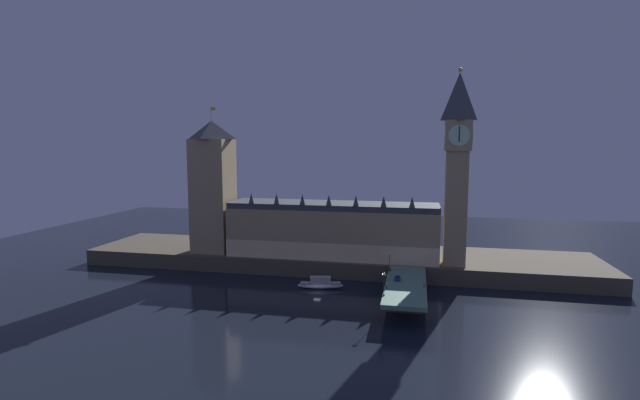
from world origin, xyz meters
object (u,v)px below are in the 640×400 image
Objects in this scene: victoria_tower at (213,186)px; pedestrian_far_rail at (390,269)px; street_lamp_near at (384,282)px; street_lamp_far at (390,259)px; clock_tower at (457,163)px; pedestrian_near_rail at (387,286)px; car_northbound_lead at (397,278)px; boat_upstream at (320,284)px; pedestrian_mid_walk at (424,285)px.

victoria_tower is 86.24m from pedestrian_far_rail.
street_lamp_near is 1.03× the size of street_lamp_far.
clock_tower reaches higher than street_lamp_near.
clock_tower is 45.72× the size of pedestrian_near_rail.
car_northbound_lead is at bearing 75.13° from pedestrian_near_rail.
street_lamp_near reaches higher than pedestrian_far_rail.
street_lamp_near is at bearing -100.37° from car_northbound_lead.
pedestrian_far_rail is (79.13, -20.28, -27.62)m from victoria_tower.
pedestrian_far_rail is at bearing 8.16° from boat_upstream.
victoria_tower reaches higher than car_northbound_lead.
pedestrian_far_rail is (0.00, 21.63, -0.05)m from pedestrian_near_rail.
victoria_tower is 40.34× the size of pedestrian_far_rail.
pedestrian_near_rail is (-23.74, -38.03, -38.93)m from clock_tower.
victoria_tower is 8.63× the size of street_lamp_near.
pedestrian_mid_walk is at bearing -38.90° from car_northbound_lead.
pedestrian_far_rail is at bearing -14.38° from victoria_tower.
clock_tower is 51.80m from car_northbound_lead.
clock_tower is 42.67× the size of pedestrian_mid_walk.
car_northbound_lead is 2.41× the size of pedestrian_near_rail.
car_northbound_lead is (-20.76, -26.82, -39.15)m from clock_tower.
pedestrian_far_rail is 29.14m from street_lamp_near.
pedestrian_mid_walk reaches higher than car_northbound_lead.
pedestrian_far_rail is at bearing -145.36° from clock_tower.
victoria_tower is 95.85m from street_lamp_near.
car_northbound_lead is 2.25× the size of pedestrian_mid_walk.
pedestrian_near_rail reaches higher than car_northbound_lead.
boat_upstream is (53.42, -23.97, -33.80)m from victoria_tower.
victoria_tower is at bearing 157.39° from pedestrian_mid_walk.
clock_tower reaches higher than pedestrian_far_rail.
car_northbound_lead is 10.84m from pedestrian_far_rail.
boat_upstream is at bearing 159.67° from pedestrian_mid_walk.
pedestrian_far_rail is 0.21× the size of street_lamp_near.
street_lamp_far is (-24.14, -15.85, -35.37)m from clock_tower.
street_lamp_near is at bearing -90.79° from pedestrian_far_rail.
pedestrian_mid_walk is at bearing -20.33° from boat_upstream.
clock_tower is 45.66m from street_lamp_far.
street_lamp_far is 0.41× the size of boat_upstream.
clock_tower is 10.31× the size of street_lamp_near.
clock_tower reaches higher than car_northbound_lead.
pedestrian_far_rail is 0.09× the size of boat_upstream.
pedestrian_far_rail is at bearing 124.06° from pedestrian_mid_walk.
pedestrian_near_rail is at bearing -27.91° from victoria_tower.
victoria_tower is 3.63× the size of boat_upstream.
street_lamp_far reaches higher than car_northbound_lead.
clock_tower is 103.57m from victoria_tower.
clock_tower is at bearing 70.84° from pedestrian_mid_walk.
pedestrian_mid_walk is 0.25× the size of street_lamp_far.
car_northbound_lead is at bearing 141.10° from pedestrian_mid_walk.
pedestrian_mid_walk is at bearing -109.16° from clock_tower.
clock_tower is at bearing 22.11° from boat_upstream.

